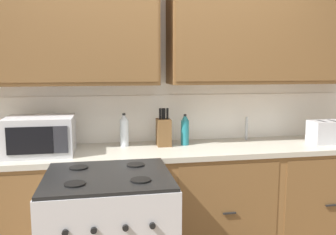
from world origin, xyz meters
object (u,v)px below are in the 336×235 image
microwave (40,136)px  bottle_clear (124,130)px  bottle_teal (185,130)px  toaster (326,132)px  knife_block (164,132)px

microwave → bottle_clear: 0.64m
bottle_teal → bottle_clear: (-0.50, 0.05, 0.01)m
toaster → knife_block: size_ratio=0.90×
toaster → bottle_clear: 1.70m
toaster → bottle_teal: size_ratio=1.09×
microwave → bottle_teal: microwave is taller
bottle_teal → bottle_clear: 0.50m
microwave → knife_block: size_ratio=1.55×
microwave → knife_block: (0.94, 0.12, -0.02)m
microwave → toaster: 2.31m
toaster → knife_block: knife_block is taller
toaster → bottle_clear: (-1.69, 0.19, 0.04)m
knife_block → bottle_teal: (0.18, -0.00, 0.01)m
toaster → bottle_teal: (-1.20, 0.15, 0.03)m
bottle_teal → bottle_clear: size_ratio=0.95×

